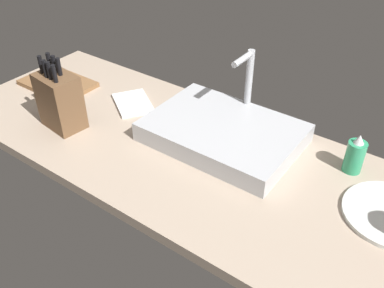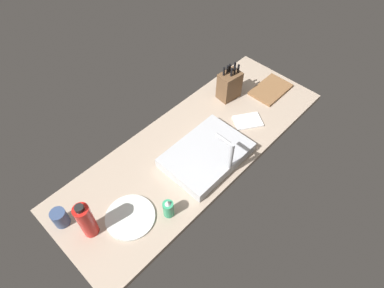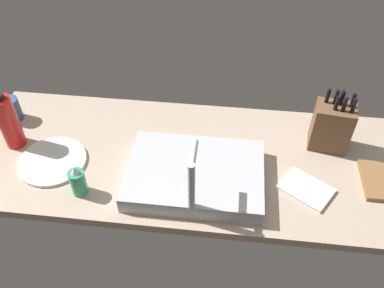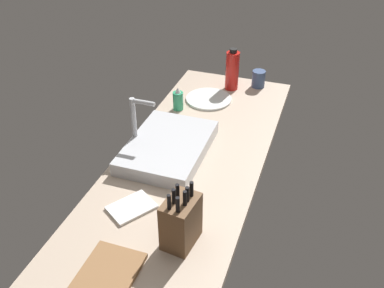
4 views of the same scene
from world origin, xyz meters
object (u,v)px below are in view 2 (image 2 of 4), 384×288
at_px(knife_block, 229,85).
at_px(dish_towel, 248,121).
at_px(sink_basin, 206,155).
at_px(faucet, 229,157).
at_px(coffee_mug, 60,218).
at_px(dinner_plate, 130,217).
at_px(water_bottle, 85,220).
at_px(soap_bottle, 168,208).
at_px(cutting_board, 271,89).

xyz_separation_m(knife_block, dish_towel, (0.10, 0.24, -0.09)).
xyz_separation_m(sink_basin, faucet, (-0.00, 0.15, 0.12)).
bearing_deg(faucet, coffee_mug, -26.79).
height_order(dinner_plate, coffee_mug, coffee_mug).
relative_size(dinner_plate, coffee_mug, 2.57).
xyz_separation_m(knife_block, dinner_plate, (1.04, 0.22, -0.09)).
distance_m(dinner_plate, coffee_mug, 0.34).
height_order(water_bottle, dish_towel, water_bottle).
relative_size(soap_bottle, dinner_plate, 0.50).
distance_m(knife_block, coffee_mug, 1.29).
xyz_separation_m(cutting_board, dinner_plate, (1.29, 0.04, -0.00)).
relative_size(sink_basin, faucet, 1.86).
xyz_separation_m(sink_basin, dinner_plate, (0.55, -0.03, -0.03)).
bearing_deg(dish_towel, knife_block, -111.76).
distance_m(faucet, dinner_plate, 0.60).
relative_size(cutting_board, dinner_plate, 1.11).
distance_m(faucet, cutting_board, 0.78).
xyz_separation_m(water_bottle, dinner_plate, (-0.18, 0.09, -0.11)).
relative_size(sink_basin, dish_towel, 2.80).
xyz_separation_m(soap_bottle, water_bottle, (0.33, -0.21, 0.06)).
bearing_deg(faucet, knife_block, -141.16).
bearing_deg(faucet, water_bottle, -20.13).
bearing_deg(sink_basin, coffee_mug, -17.73).
distance_m(faucet, dish_towel, 0.44).
xyz_separation_m(soap_bottle, dish_towel, (-0.79, -0.10, -0.05)).
bearing_deg(coffee_mug, knife_block, 179.53).
bearing_deg(knife_block, water_bottle, 13.18).
bearing_deg(coffee_mug, cutting_board, 173.07).
distance_m(water_bottle, dinner_plate, 0.23).
relative_size(water_bottle, dinner_plate, 0.96).
distance_m(cutting_board, dinner_plate, 1.29).
height_order(cutting_board, dish_towel, cutting_board).
bearing_deg(dish_towel, faucet, 21.11).
xyz_separation_m(sink_basin, knife_block, (-0.49, -0.24, 0.07)).
height_order(faucet, coffee_mug, faucet).
height_order(sink_basin, coffee_mug, coffee_mug).
distance_m(sink_basin, dish_towel, 0.40).
relative_size(water_bottle, coffee_mug, 2.46).
xyz_separation_m(faucet, soap_bottle, (0.40, -0.05, -0.09)).
distance_m(faucet, water_bottle, 0.78).
relative_size(soap_bottle, coffee_mug, 1.29).
xyz_separation_m(knife_block, coffee_mug, (1.29, -0.01, -0.05)).
distance_m(faucet, soap_bottle, 0.41).
bearing_deg(knife_block, faucet, 46.05).
bearing_deg(water_bottle, sink_basin, 170.81).
bearing_deg(faucet, dinner_plate, -17.94).
height_order(knife_block, coffee_mug, knife_block).
relative_size(cutting_board, dish_towel, 1.65).
bearing_deg(sink_basin, cutting_board, -174.77).
bearing_deg(knife_block, sink_basin, 33.56).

